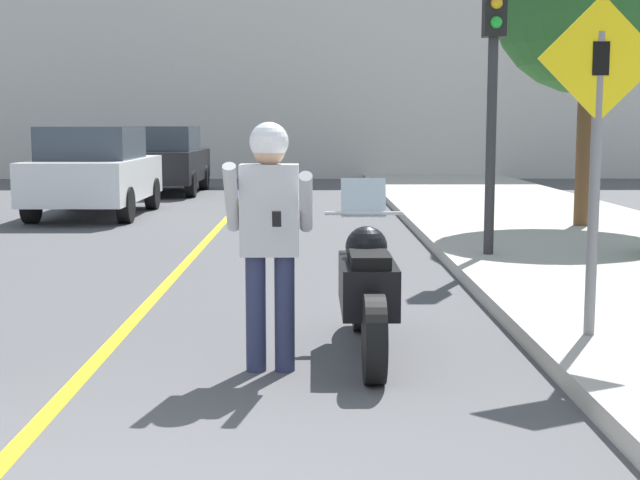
{
  "coord_description": "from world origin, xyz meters",
  "views": [
    {
      "loc": [
        0.98,
        -3.17,
        1.71
      ],
      "look_at": [
        1.04,
        3.56,
        0.84
      ],
      "focal_mm": 50.0,
      "sensor_mm": 36.0,
      "label": 1
    }
  ],
  "objects_px": {
    "traffic_light": "(493,58)",
    "person_biker": "(270,220)",
    "motorcycle": "(367,288)",
    "crossing_sign": "(597,134)",
    "parked_car_white": "(95,171)",
    "parked_car_black": "(164,159)"
  },
  "relations": [
    {
      "from": "crossing_sign",
      "to": "parked_car_white",
      "type": "relative_size",
      "value": 0.59
    },
    {
      "from": "motorcycle",
      "to": "person_biker",
      "type": "relative_size",
      "value": 1.24
    },
    {
      "from": "motorcycle",
      "to": "parked_car_black",
      "type": "xyz_separation_m",
      "value": [
        -4.13,
        15.9,
        0.36
      ]
    },
    {
      "from": "parked_car_white",
      "to": "person_biker",
      "type": "bearing_deg",
      "value": -70.51
    },
    {
      "from": "crossing_sign",
      "to": "motorcycle",
      "type": "bearing_deg",
      "value": 179.33
    },
    {
      "from": "crossing_sign",
      "to": "traffic_light",
      "type": "distance_m",
      "value": 4.29
    },
    {
      "from": "person_biker",
      "to": "traffic_light",
      "type": "xyz_separation_m",
      "value": [
        2.44,
        4.66,
        1.43
      ]
    },
    {
      "from": "motorcycle",
      "to": "traffic_light",
      "type": "xyz_separation_m",
      "value": [
        1.74,
        4.18,
        2.0
      ]
    },
    {
      "from": "traffic_light",
      "to": "person_biker",
      "type": "bearing_deg",
      "value": -117.63
    },
    {
      "from": "parked_car_black",
      "to": "traffic_light",
      "type": "bearing_deg",
      "value": -63.37
    },
    {
      "from": "person_biker",
      "to": "parked_car_black",
      "type": "distance_m",
      "value": 16.74
    },
    {
      "from": "traffic_light",
      "to": "parked_car_white",
      "type": "distance_m",
      "value": 8.88
    },
    {
      "from": "person_biker",
      "to": "crossing_sign",
      "type": "bearing_deg",
      "value": 11.02
    },
    {
      "from": "parked_car_white",
      "to": "parked_car_black",
      "type": "height_order",
      "value": "same"
    },
    {
      "from": "person_biker",
      "to": "crossing_sign",
      "type": "distance_m",
      "value": 2.49
    },
    {
      "from": "crossing_sign",
      "to": "person_biker",
      "type": "bearing_deg",
      "value": -168.98
    },
    {
      "from": "crossing_sign",
      "to": "parked_car_white",
      "type": "xyz_separation_m",
      "value": [
        -6.18,
        10.29,
        -0.79
      ]
    },
    {
      "from": "motorcycle",
      "to": "crossing_sign",
      "type": "bearing_deg",
      "value": -0.67
    },
    {
      "from": "person_biker",
      "to": "crossing_sign",
      "type": "relative_size",
      "value": 0.69
    },
    {
      "from": "person_biker",
      "to": "crossing_sign",
      "type": "height_order",
      "value": "crossing_sign"
    },
    {
      "from": "person_biker",
      "to": "parked_car_white",
      "type": "relative_size",
      "value": 0.41
    },
    {
      "from": "person_biker",
      "to": "parked_car_black",
      "type": "xyz_separation_m",
      "value": [
        -3.43,
        16.38,
        -0.2
      ]
    }
  ]
}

